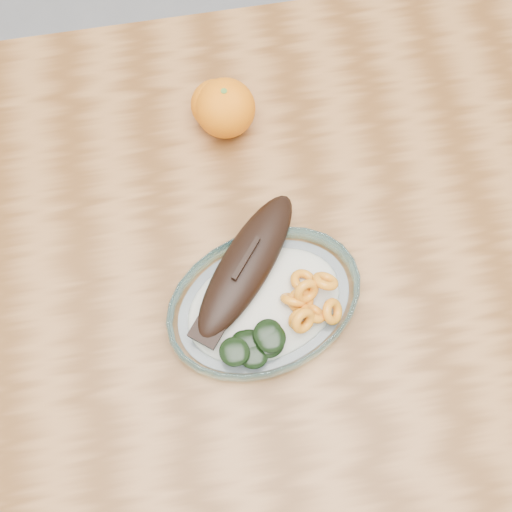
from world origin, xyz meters
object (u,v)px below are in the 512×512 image
object	(u,v)px
dining_table	(249,284)
plated_meal	(264,300)
orange_left	(216,105)
orange_right	(225,108)

from	to	relation	value
dining_table	plated_meal	size ratio (longest dim) A/B	2.20
dining_table	orange_left	distance (m)	0.25
orange_left	orange_right	xyz separation A→B (m)	(0.01, -0.01, 0.01)
orange_left	dining_table	bearing A→B (deg)	-88.13
dining_table	orange_left	size ratio (longest dim) A/B	17.49
dining_table	plated_meal	bearing A→B (deg)	-81.25
orange_right	dining_table	bearing A→B (deg)	-91.10
plated_meal	orange_left	world-z (taller)	plated_meal
plated_meal	orange_right	world-z (taller)	orange_right
dining_table	orange_left	world-z (taller)	orange_left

